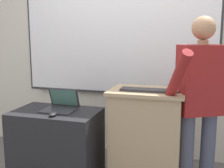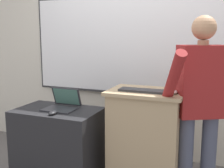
{
  "view_description": "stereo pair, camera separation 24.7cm",
  "coord_description": "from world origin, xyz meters",
  "px_view_note": "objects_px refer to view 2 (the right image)",
  "views": [
    {
      "loc": [
        0.75,
        -2.05,
        1.48
      ],
      "look_at": [
        0.03,
        0.41,
        1.03
      ],
      "focal_mm": 45.0,
      "sensor_mm": 36.0,
      "label": 1
    },
    {
      "loc": [
        0.98,
        -1.97,
        1.48
      ],
      "look_at": [
        0.03,
        0.41,
        1.03
      ],
      "focal_mm": 45.0,
      "sensor_mm": 36.0,
      "label": 2
    }
  ],
  "objects_px": {
    "person_presenter": "(200,100)",
    "side_desk": "(59,147)",
    "wireless_keyboard": "(142,90)",
    "computer_mouse_by_laptop": "(53,113)",
    "lectern_podium": "(145,143)",
    "laptop": "(63,103)",
    "computer_mouse_by_keyboard": "(174,92)"
  },
  "relations": [
    {
      "from": "laptop",
      "to": "computer_mouse_by_laptop",
      "type": "distance_m",
      "value": 0.24
    },
    {
      "from": "computer_mouse_by_keyboard",
      "to": "computer_mouse_by_laptop",
      "type": "bearing_deg",
      "value": -166.68
    },
    {
      "from": "lectern_podium",
      "to": "computer_mouse_by_laptop",
      "type": "relative_size",
      "value": 9.92
    },
    {
      "from": "lectern_podium",
      "to": "computer_mouse_by_laptop",
      "type": "distance_m",
      "value": 0.89
    },
    {
      "from": "person_presenter",
      "to": "side_desk",
      "type": "bearing_deg",
      "value": 158.85
    },
    {
      "from": "person_presenter",
      "to": "computer_mouse_by_keyboard",
      "type": "xyz_separation_m",
      "value": [
        -0.21,
        -0.08,
        0.07
      ]
    },
    {
      "from": "lectern_podium",
      "to": "person_presenter",
      "type": "bearing_deg",
      "value": 2.86
    },
    {
      "from": "side_desk",
      "to": "computer_mouse_by_laptop",
      "type": "distance_m",
      "value": 0.44
    },
    {
      "from": "wireless_keyboard",
      "to": "person_presenter",
      "type": "bearing_deg",
      "value": 9.77
    },
    {
      "from": "side_desk",
      "to": "person_presenter",
      "type": "relative_size",
      "value": 0.5
    },
    {
      "from": "person_presenter",
      "to": "computer_mouse_by_laptop",
      "type": "xyz_separation_m",
      "value": [
        -1.25,
        -0.33,
        -0.15
      ]
    },
    {
      "from": "laptop",
      "to": "wireless_keyboard",
      "type": "relative_size",
      "value": 0.78
    },
    {
      "from": "laptop",
      "to": "wireless_keyboard",
      "type": "bearing_deg",
      "value": 0.74
    },
    {
      "from": "person_presenter",
      "to": "computer_mouse_by_laptop",
      "type": "bearing_deg",
      "value": 166.84
    },
    {
      "from": "wireless_keyboard",
      "to": "computer_mouse_by_laptop",
      "type": "distance_m",
      "value": 0.83
    },
    {
      "from": "computer_mouse_by_keyboard",
      "to": "lectern_podium",
      "type": "bearing_deg",
      "value": 166.89
    },
    {
      "from": "side_desk",
      "to": "person_presenter",
      "type": "xyz_separation_m",
      "value": [
        1.31,
        0.15,
        0.55
      ]
    },
    {
      "from": "person_presenter",
      "to": "laptop",
      "type": "relative_size",
      "value": 5.3
    },
    {
      "from": "person_presenter",
      "to": "computer_mouse_by_laptop",
      "type": "relative_size",
      "value": 16.38
    },
    {
      "from": "laptop",
      "to": "lectern_podium",
      "type": "bearing_deg",
      "value": 4.91
    },
    {
      "from": "lectern_podium",
      "to": "person_presenter",
      "type": "xyz_separation_m",
      "value": [
        0.46,
        0.02,
        0.44
      ]
    },
    {
      "from": "side_desk",
      "to": "computer_mouse_by_laptop",
      "type": "xyz_separation_m",
      "value": [
        0.06,
        -0.17,
        0.4
      ]
    },
    {
      "from": "computer_mouse_by_laptop",
      "to": "computer_mouse_by_keyboard",
      "type": "bearing_deg",
      "value": 13.32
    },
    {
      "from": "lectern_podium",
      "to": "person_presenter",
      "type": "height_order",
      "value": "person_presenter"
    },
    {
      "from": "side_desk",
      "to": "laptop",
      "type": "xyz_separation_m",
      "value": [
        0.03,
        0.06,
        0.44
      ]
    },
    {
      "from": "lectern_podium",
      "to": "wireless_keyboard",
      "type": "bearing_deg",
      "value": -114.28
    },
    {
      "from": "side_desk",
      "to": "wireless_keyboard",
      "type": "bearing_deg",
      "value": 4.87
    },
    {
      "from": "side_desk",
      "to": "computer_mouse_by_laptop",
      "type": "relative_size",
      "value": 8.17
    },
    {
      "from": "wireless_keyboard",
      "to": "computer_mouse_by_keyboard",
      "type": "distance_m",
      "value": 0.28
    },
    {
      "from": "wireless_keyboard",
      "to": "side_desk",
      "type": "bearing_deg",
      "value": -175.13
    },
    {
      "from": "person_presenter",
      "to": "wireless_keyboard",
      "type": "relative_size",
      "value": 4.11
    },
    {
      "from": "side_desk",
      "to": "laptop",
      "type": "bearing_deg",
      "value": 63.82
    }
  ]
}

